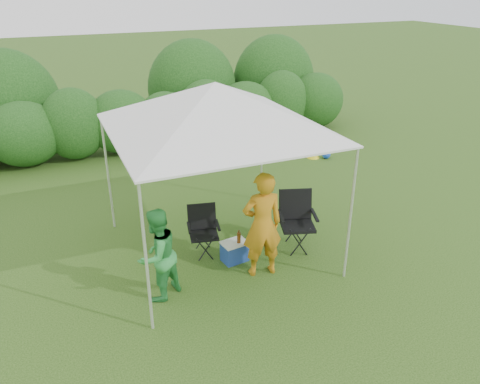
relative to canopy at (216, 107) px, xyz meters
name	(u,v)px	position (x,y,z in m)	size (l,w,h in m)	color
ground	(230,264)	(0.00, -0.50, -2.46)	(70.00, 70.00, 0.00)	#395C1D
hedge	(149,119)	(0.15, 5.50, -1.64)	(12.03, 1.53, 1.80)	#23531A
canopy	(216,107)	(0.00, 0.00, 0.00)	(3.10, 3.10, 2.83)	silver
chair_right	(297,216)	(1.26, -0.39, -1.90)	(0.72, 0.69, 0.99)	black
chair_left	(203,227)	(-0.26, 0.03, -1.99)	(0.58, 0.55, 0.83)	black
man	(262,225)	(0.37, -0.90, -1.62)	(0.62, 0.40, 1.69)	#C27A16
woman	(158,255)	(-1.23, -0.86, -1.77)	(0.67, 0.52, 1.39)	green
cooler	(235,251)	(0.11, -0.43, -2.29)	(0.45, 0.35, 0.35)	#204196
bottle	(239,236)	(0.17, -0.47, -2.01)	(0.06, 0.06, 0.22)	#592D0C
lawn_toy	(317,153)	(3.86, 3.15, -2.33)	(0.54, 0.45, 0.27)	yellow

